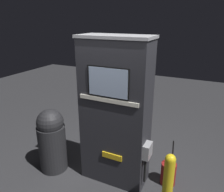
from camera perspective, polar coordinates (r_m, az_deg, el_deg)
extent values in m
plane|color=#2D2D30|center=(3.60, -0.85, -22.20)|extent=(14.00, 14.00, 0.00)
cube|color=#28282D|center=(3.46, 0.84, -13.90)|extent=(0.97, 0.45, 0.98)
cube|color=#28282D|center=(3.00, 0.94, 3.57)|extent=(0.97, 0.45, 1.19)
cube|color=#99999E|center=(2.90, 1.01, 15.30)|extent=(1.00, 0.48, 0.04)
cube|color=black|center=(2.79, -1.07, 3.55)|extent=(0.59, 0.01, 0.41)
cube|color=#9EB2D1|center=(2.78, -1.13, 3.52)|extent=(0.55, 0.01, 0.38)
cube|color=silver|center=(2.86, -1.07, -1.18)|extent=(0.86, 0.02, 0.06)
cube|color=gold|center=(3.24, -0.02, -15.51)|extent=(0.31, 0.02, 0.08)
cube|color=#99999E|center=(3.13, 9.25, -13.90)|extent=(0.09, 0.20, 0.21)
cylinder|color=black|center=(3.25, 8.59, -18.75)|extent=(0.03, 0.03, 0.36)
cylinder|color=yellow|center=(3.00, 14.28, -22.30)|extent=(0.13, 0.13, 0.84)
sphere|color=yellow|center=(2.74, 15.04, -15.68)|extent=(0.13, 0.13, 0.13)
cylinder|color=#232326|center=(3.82, -15.24, -12.89)|extent=(0.45, 0.45, 0.78)
sphere|color=#232326|center=(3.60, -15.89, -6.64)|extent=(0.43, 0.43, 0.43)
cylinder|color=maroon|center=(3.62, 14.47, -19.02)|extent=(0.22, 0.22, 0.35)
cylinder|color=black|center=(3.39, 15.61, -14.04)|extent=(0.02, 0.12, 0.45)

